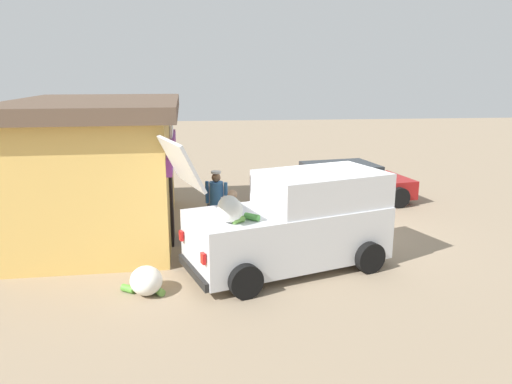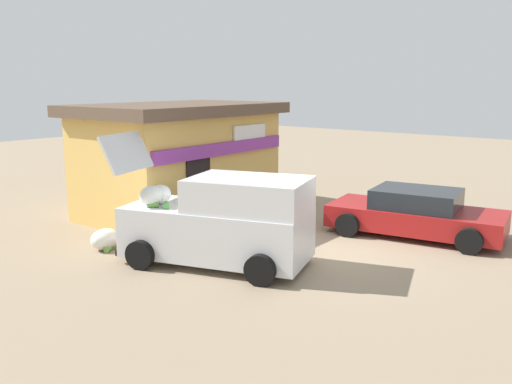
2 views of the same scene
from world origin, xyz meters
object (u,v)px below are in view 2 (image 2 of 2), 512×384
object	(u,v)px
delivery_van	(223,221)
parked_sedan	(416,214)
vendor_standing	(233,198)
unloaded_banana_pile	(105,240)
paint_bucket	(308,205)
customer_bending	(200,210)
storefront_bar	(180,157)

from	to	relation	value
delivery_van	parked_sedan	distance (m)	5.42
delivery_van	parked_sedan	size ratio (longest dim) A/B	1.02
delivery_van	vendor_standing	bearing A→B (deg)	36.68
parked_sedan	unloaded_banana_pile	size ratio (longest dim) A/B	5.47
vendor_standing	paint_bucket	distance (m)	3.45
parked_sedan	customer_bending	size ratio (longest dim) A/B	3.18
parked_sedan	unloaded_banana_pile	distance (m)	7.90
storefront_bar	delivery_van	bearing A→B (deg)	-122.88
customer_bending	vendor_standing	bearing A→B (deg)	5.40
paint_bucket	unloaded_banana_pile	bearing A→B (deg)	166.30
delivery_van	customer_bending	bearing A→B (deg)	62.81
vendor_standing	customer_bending	world-z (taller)	vendor_standing
parked_sedan	customer_bending	distance (m)	5.60
customer_bending	storefront_bar	bearing A→B (deg)	54.62
vendor_standing	paint_bucket	size ratio (longest dim) A/B	4.50
storefront_bar	vendor_standing	xyz separation A→B (m)	(-0.75, -2.83, -0.76)
parked_sedan	paint_bucket	size ratio (longest dim) A/B	12.68
delivery_van	customer_bending	distance (m)	1.60
delivery_van	storefront_bar	bearing A→B (deg)	57.12
storefront_bar	delivery_van	world-z (taller)	storefront_bar
delivery_van	customer_bending	xyz separation A→B (m)	(0.73, 1.42, -0.10)
parked_sedan	customer_bending	xyz separation A→B (m)	(-4.15, 3.76, 0.29)
unloaded_banana_pile	vendor_standing	bearing A→B (deg)	-24.54
vendor_standing	unloaded_banana_pile	size ratio (longest dim) A/B	1.94
unloaded_banana_pile	paint_bucket	bearing A→B (deg)	-13.70
parked_sedan	unloaded_banana_pile	world-z (taller)	parked_sedan
delivery_van	unloaded_banana_pile	distance (m)	3.20
vendor_standing	storefront_bar	bearing A→B (deg)	75.16
parked_sedan	vendor_standing	bearing A→B (deg)	125.70
vendor_standing	paint_bucket	xyz separation A→B (m)	(3.36, -0.17, -0.76)
storefront_bar	vendor_standing	size ratio (longest dim) A/B	3.84
parked_sedan	vendor_standing	distance (m)	4.80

